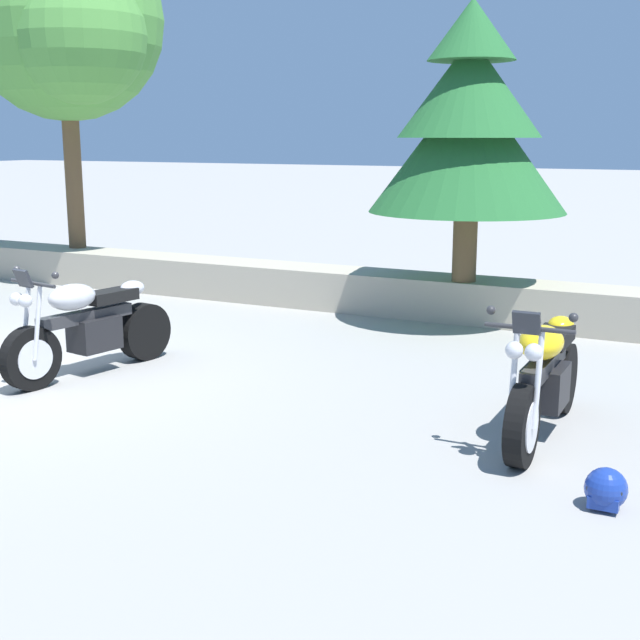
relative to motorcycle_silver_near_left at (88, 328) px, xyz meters
The scene contains 6 objects.
stone_wall 4.39m from the motorcycle_silver_near_left, 100.26° to the left, with size 36.00×0.80×0.55m, color #A89E89.
motorcycle_silver_near_left is the anchor object (origin of this frame).
motorcycle_yellow_centre 4.57m from the motorcycle_silver_near_left, ahead, with size 0.67×2.06×1.18m.
rider_helmet 5.37m from the motorcycle_silver_near_left, 11.06° to the right, with size 0.28×0.28×0.28m.
leafy_tree_mid_left 7.01m from the motorcycle_silver_near_left, 132.66° to the left, with size 3.34×3.18×5.25m.
pine_tree_mid_right 5.31m from the motorcycle_silver_near_left, 57.05° to the left, with size 2.50×2.50×3.50m.
Camera 1 is at (6.73, -6.07, 2.40)m, focal length 48.21 mm.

